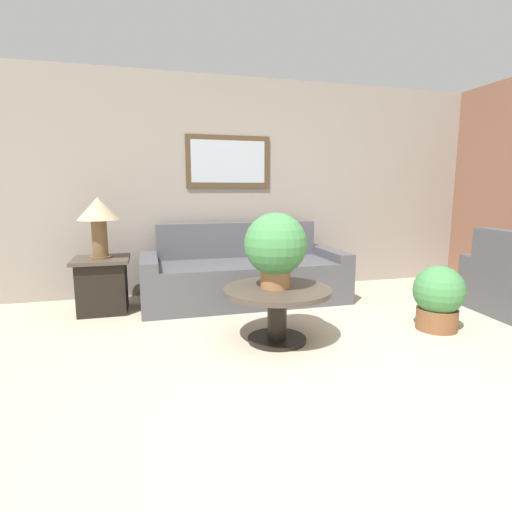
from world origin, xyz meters
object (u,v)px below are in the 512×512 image
table_lamp (98,215)px  potted_plant_floor (438,297)px  couch_main (244,276)px  potted_plant_on_table (276,247)px  coffee_table (277,303)px  side_table (103,284)px

table_lamp → potted_plant_floor: table_lamp is taller
couch_main → potted_plant_on_table: (-0.04, -1.28, 0.51)m
coffee_table → couch_main: bearing=88.9°
couch_main → potted_plant_floor: couch_main is taller
couch_main → coffee_table: size_ratio=2.53×
potted_plant_on_table → coffee_table: bearing=-58.9°
coffee_table → side_table: side_table is taller
couch_main → potted_plant_on_table: bearing=-91.7°
table_lamp → potted_plant_on_table: bearing=-40.1°
potted_plant_on_table → side_table: bearing=139.9°
couch_main → table_lamp: size_ratio=3.67×
couch_main → table_lamp: (-1.52, -0.03, 0.72)m
side_table → potted_plant_floor: (2.99, -1.38, 0.02)m
side_table → potted_plant_floor: size_ratio=0.97×
coffee_table → potted_plant_on_table: (-0.01, 0.02, 0.47)m
coffee_table → potted_plant_floor: potted_plant_floor is taller
coffee_table → potted_plant_on_table: bearing=121.1°
couch_main → coffee_table: bearing=-91.1°
side_table → potted_plant_on_table: bearing=-40.1°
coffee_table → side_table: 1.96m
side_table → table_lamp: (0.00, 0.00, 0.72)m
coffee_table → potted_plant_floor: size_ratio=1.53×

